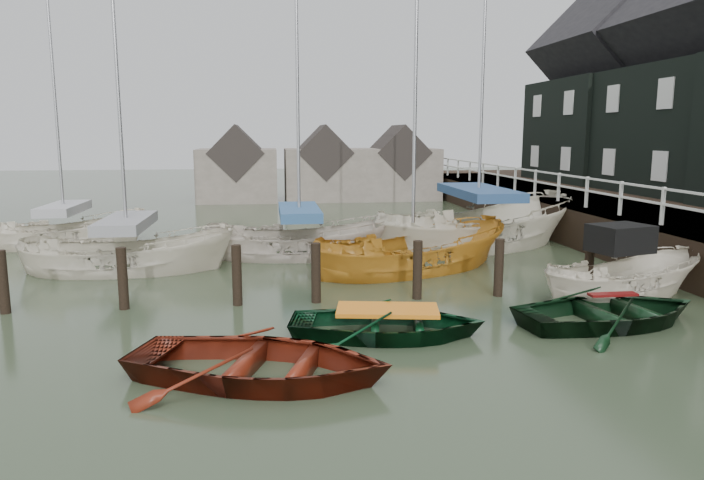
{
  "coord_description": "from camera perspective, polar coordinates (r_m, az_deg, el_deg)",
  "views": [
    {
      "loc": [
        -2.25,
        -11.12,
        3.87
      ],
      "look_at": [
        -0.32,
        3.31,
        1.4
      ],
      "focal_mm": 32.0,
      "sensor_mm": 36.0,
      "label": 1
    }
  ],
  "objects": [
    {
      "name": "ground",
      "position": [
        11.98,
        3.66,
        -9.23
      ],
      "size": [
        120.0,
        120.0,
        0.0
      ],
      "primitive_type": "plane",
      "color": "#2D3823",
      "rests_on": "ground"
    },
    {
      "name": "pier",
      "position": [
        24.36,
        21.24,
        1.53
      ],
      "size": [
        3.04,
        32.0,
        2.7
      ],
      "color": "black",
      "rests_on": "ground"
    },
    {
      "name": "mooring_pilings",
      "position": [
        14.56,
        -2.95,
        -3.77
      ],
      "size": [
        13.72,
        0.22,
        1.8
      ],
      "color": "black",
      "rests_on": "ground"
    },
    {
      "name": "far_sheds",
      "position": [
        37.3,
        -2.89,
        6.54
      ],
      "size": [
        14.0,
        4.08,
        4.39
      ],
      "color": "#665B51",
      "rests_on": "ground"
    },
    {
      "name": "rowboat_red",
      "position": [
        10.34,
        -8.35,
        -12.46
      ],
      "size": [
        4.98,
        4.22,
        0.88
      ],
      "primitive_type": "imported",
      "rotation": [
        0.0,
        0.0,
        1.25
      ],
      "color": "#5D1A0D",
      "rests_on": "ground"
    },
    {
      "name": "rowboat_green",
      "position": [
        12.3,
        3.22,
        -8.73
      ],
      "size": [
        4.18,
        3.31,
        0.78
      ],
      "primitive_type": "imported",
      "rotation": [
        0.0,
        0.0,
        1.39
      ],
      "color": "black",
      "rests_on": "ground"
    },
    {
      "name": "rowboat_dkgreen",
      "position": [
        14.06,
        22.47,
        -7.1
      ],
      "size": [
        4.4,
        3.43,
        0.84
      ],
      "primitive_type": "imported",
      "rotation": [
        0.0,
        0.0,
        1.71
      ],
      "color": "black",
      "rests_on": "ground"
    },
    {
      "name": "motorboat",
      "position": [
        16.17,
        23.23,
        -4.67
      ],
      "size": [
        4.63,
        2.66,
        2.6
      ],
      "rotation": [
        0.0,
        0.0,
        1.82
      ],
      "color": "beige",
      "rests_on": "ground"
    },
    {
      "name": "sailboat_a",
      "position": [
        19.02,
        -19.62,
        -2.46
      ],
      "size": [
        6.0,
        2.31,
        11.74
      ],
      "rotation": [
        0.0,
        0.0,
        1.58
      ],
      "color": "beige",
      "rests_on": "ground"
    },
    {
      "name": "sailboat_b",
      "position": [
        20.08,
        -4.76,
        -1.33
      ],
      "size": [
        6.38,
        2.92,
        10.58
      ],
      "rotation": [
        0.0,
        0.0,
        1.47
      ],
      "color": "#BEB2A2",
      "rests_on": "ground"
    },
    {
      "name": "sailboat_c",
      "position": [
        18.18,
        5.51,
        -2.67
      ],
      "size": [
        6.9,
        4.66,
        11.08
      ],
      "rotation": [
        0.0,
        0.0,
        1.95
      ],
      "color": "#B77822",
      "rests_on": "ground"
    },
    {
      "name": "sailboat_d",
      "position": [
        22.14,
        11.3,
        -0.47
      ],
      "size": [
        8.96,
        6.16,
        12.89
      ],
      "rotation": [
        0.0,
        0.0,
        1.97
      ],
      "color": "beige",
      "rests_on": "ground"
    },
    {
      "name": "sailboat_e",
      "position": [
        24.26,
        -24.54,
        -0.27
      ],
      "size": [
        5.9,
        3.59,
        9.38
      ],
      "rotation": [
        0.0,
        0.0,
        1.86
      ],
      "color": "beige",
      "rests_on": "ground"
    }
  ]
}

